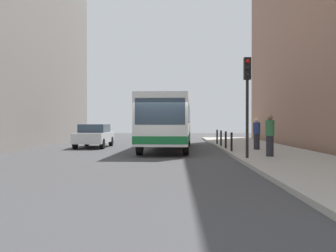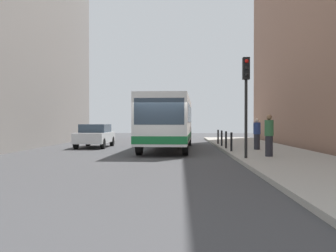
{
  "view_description": "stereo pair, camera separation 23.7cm",
  "coord_description": "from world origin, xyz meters",
  "views": [
    {
      "loc": [
        0.61,
        -17.97,
        1.61
      ],
      "look_at": [
        0.22,
        2.96,
        1.41
      ],
      "focal_mm": 41.81,
      "sensor_mm": 36.0,
      "label": 1
    },
    {
      "loc": [
        0.84,
        -17.96,
        1.61
      ],
      "look_at": [
        0.22,
        2.96,
        1.41
      ],
      "focal_mm": 41.81,
      "sensor_mm": 36.0,
      "label": 2
    }
  ],
  "objects": [
    {
      "name": "ground_plane",
      "position": [
        0.0,
        0.0,
        0.0
      ],
      "size": [
        80.0,
        80.0,
        0.0
      ],
      "primitive_type": "plane",
      "color": "#424244"
    },
    {
      "name": "sidewalk",
      "position": [
        5.4,
        0.0,
        0.07
      ],
      "size": [
        4.4,
        40.0,
        0.15
      ],
      "primitive_type": "cube",
      "color": "#ADA89E",
      "rests_on": "ground"
    },
    {
      "name": "bus",
      "position": [
        0.19,
        5.06,
        1.73
      ],
      "size": [
        3.04,
        11.13,
        3.0
      ],
      "rotation": [
        0.0,
        0.0,
        3.09
      ],
      "color": "white",
      "rests_on": "ground"
    },
    {
      "name": "car_beside_bus",
      "position": [
        -4.56,
        6.89,
        0.78
      ],
      "size": [
        1.89,
        4.42,
        1.48
      ],
      "rotation": [
        0.0,
        0.0,
        3.13
      ],
      "color": "silver",
      "rests_on": "ground"
    },
    {
      "name": "traffic_light",
      "position": [
        3.55,
        -1.97,
        3.01
      ],
      "size": [
        0.28,
        0.33,
        4.1
      ],
      "color": "black",
      "rests_on": "sidewalk"
    },
    {
      "name": "bollard_near",
      "position": [
        3.45,
        1.75,
        0.62
      ],
      "size": [
        0.11,
        0.11,
        0.95
      ],
      "primitive_type": "cylinder",
      "color": "black",
      "rests_on": "sidewalk"
    },
    {
      "name": "bollard_mid",
      "position": [
        3.45,
        4.01,
        0.62
      ],
      "size": [
        0.11,
        0.11,
        0.95
      ],
      "primitive_type": "cylinder",
      "color": "black",
      "rests_on": "sidewalk"
    },
    {
      "name": "bollard_far",
      "position": [
        3.45,
        6.28,
        0.62
      ],
      "size": [
        0.11,
        0.11,
        0.95
      ],
      "primitive_type": "cylinder",
      "color": "black",
      "rests_on": "sidewalk"
    },
    {
      "name": "bollard_farthest",
      "position": [
        3.45,
        8.54,
        0.62
      ],
      "size": [
        0.11,
        0.11,
        0.95
      ],
      "primitive_type": "cylinder",
      "color": "black",
      "rests_on": "sidewalk"
    },
    {
      "name": "pedestrian_near_signal",
      "position": [
        4.67,
        -1.16,
        1.05
      ],
      "size": [
        0.38,
        0.38,
        1.79
      ],
      "rotation": [
        0.0,
        0.0,
        0.14
      ],
      "color": "#26262D",
      "rests_on": "sidewalk"
    },
    {
      "name": "pedestrian_mid_sidewalk",
      "position": [
        4.99,
        3.08,
        0.98
      ],
      "size": [
        0.38,
        0.38,
        1.67
      ],
      "rotation": [
        0.0,
        0.0,
        4.92
      ],
      "color": "#26262D",
      "rests_on": "sidewalk"
    }
  ]
}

